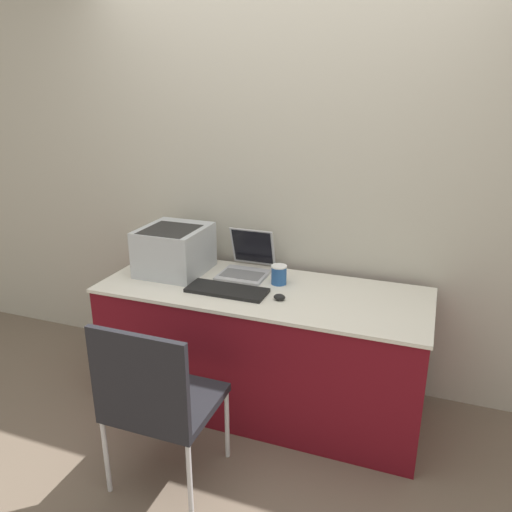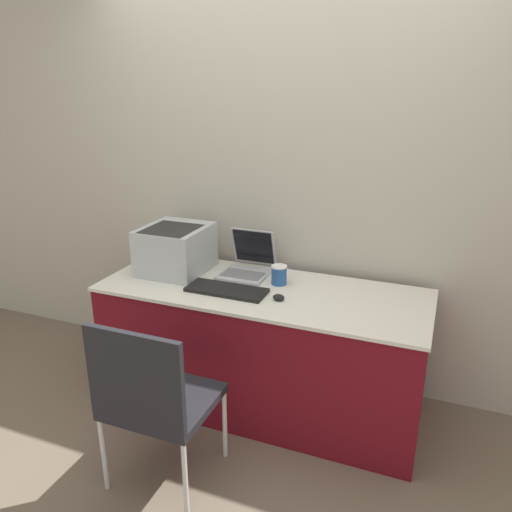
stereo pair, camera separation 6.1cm
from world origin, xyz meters
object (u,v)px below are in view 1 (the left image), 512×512
Objects in this scene: laptop_left at (247,265)px; mouse at (279,297)px; external_keyboard at (227,290)px; printer at (174,248)px; coffee_cup at (279,275)px; chair at (156,397)px.

laptop_left is 5.25× the size of mouse.
external_keyboard is at bearing -89.59° from laptop_left.
mouse is at bearing -14.22° from printer.
mouse is at bearing -71.30° from coffee_cup.
chair is at bearing -93.13° from laptop_left.
mouse is 0.83m from chair.
external_keyboard is (0.43, -0.19, -0.14)m from printer.
laptop_left reaches higher than chair.
mouse reaches higher than external_keyboard.
laptop_left is 3.01× the size of coffee_cup.
coffee_cup is (0.24, -0.09, -0.00)m from laptop_left.
external_keyboard is at bearing -23.32° from printer.
coffee_cup is at bearing 2.69° from printer.
printer is 0.67m from coffee_cup.
chair reaches higher than external_keyboard.
printer is at bearing -163.87° from laptop_left.
printer is 6.41× the size of mouse.
printer is at bearing 156.68° from external_keyboard.
coffee_cup is at bearing 108.70° from mouse.
chair is at bearing -107.86° from coffee_cup.
laptop_left reaches higher than external_keyboard.
coffee_cup is (0.24, 0.22, 0.05)m from external_keyboard.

